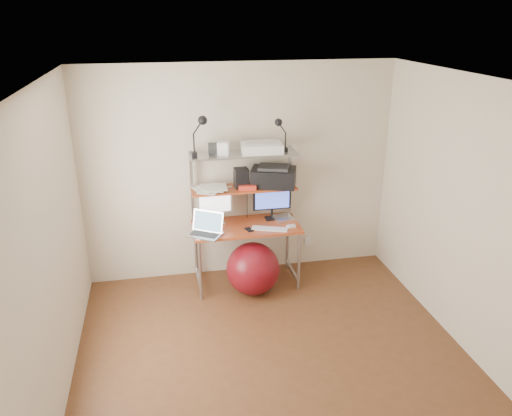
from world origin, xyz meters
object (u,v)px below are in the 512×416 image
at_px(monitor_silver, 215,203).
at_px(monitor_black, 272,200).
at_px(laptop, 206,229).
at_px(exercise_ball, 253,269).
at_px(printer, 274,176).

relative_size(monitor_silver, monitor_black, 1.00).
bearing_deg(laptop, monitor_black, 52.32).
xyz_separation_m(monitor_silver, monitor_black, (0.66, 0.01, -0.02)).
height_order(laptop, exercise_ball, laptop).
relative_size(laptop, exercise_ball, 0.75).
height_order(monitor_black, printer, printer).
bearing_deg(monitor_black, laptop, -159.89).
distance_m(monitor_silver, exercise_ball, 0.85).
xyz_separation_m(monitor_silver, printer, (0.67, -0.02, 0.28)).
bearing_deg(monitor_silver, monitor_black, -9.43).
bearing_deg(exercise_ball, monitor_silver, 135.13).
distance_m(monitor_silver, printer, 0.73).
relative_size(laptop, printer, 0.79).
xyz_separation_m(monitor_black, printer, (0.01, -0.02, 0.30)).
xyz_separation_m(monitor_black, exercise_ball, (-0.30, -0.37, -0.66)).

